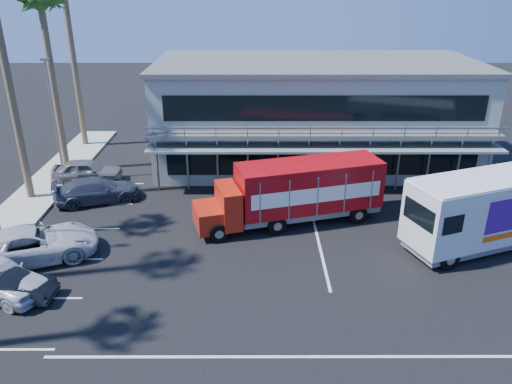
{
  "coord_description": "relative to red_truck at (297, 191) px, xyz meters",
  "views": [
    {
      "loc": [
        -1.3,
        -20.22,
        12.77
      ],
      "look_at": [
        -1.26,
        3.74,
        2.3
      ],
      "focal_mm": 35.0,
      "sensor_mm": 36.0,
      "label": 1
    }
  ],
  "objects": [
    {
      "name": "red_truck",
      "position": [
        0.0,
        0.0,
        0.0
      ],
      "size": [
        10.54,
        5.08,
        3.46
      ],
      "rotation": [
        0.0,
        0.0,
        0.28
      ],
      "color": "#AE1D0E",
      "rests_on": "ground"
    },
    {
      "name": "parked_car_d",
      "position": [
        -11.9,
        2.79,
        -1.17
      ],
      "size": [
        5.47,
        3.67,
        1.47
      ],
      "primitive_type": "imported",
      "rotation": [
        0.0,
        0.0,
        1.92
      ],
      "color": "#333745",
      "rests_on": "ground"
    },
    {
      "name": "curb_strip",
      "position": [
        -15.97,
        1.19,
        -1.82
      ],
      "size": [
        3.0,
        32.0,
        0.16
      ],
      "primitive_type": "cube",
      "color": "#A5A399",
      "rests_on": "ground"
    },
    {
      "name": "palm_e",
      "position": [
        -15.67,
        8.19,
        8.67
      ],
      "size": [
        2.8,
        2.8,
        12.25
      ],
      "color": "brown",
      "rests_on": "ground"
    },
    {
      "name": "white_van",
      "position": [
        9.02,
        -2.81,
        0.13
      ],
      "size": [
        8.28,
        5.27,
        3.83
      ],
      "rotation": [
        0.0,
        0.0,
        0.36
      ],
      "color": "silver",
      "rests_on": "ground"
    },
    {
      "name": "parked_car_c",
      "position": [
        -13.02,
        -4.01,
        -1.06
      ],
      "size": [
        6.7,
        4.93,
        1.69
      ],
      "primitive_type": "imported",
      "rotation": [
        0.0,
        0.0,
        1.96
      ],
      "color": "silver",
      "rests_on": "ground"
    },
    {
      "name": "parked_car_e",
      "position": [
        -13.47,
        5.99,
        -1.13
      ],
      "size": [
        4.65,
        2.14,
        1.54
      ],
      "primitive_type": "imported",
      "rotation": [
        0.0,
        0.0,
        1.64
      ],
      "color": "slate",
      "rests_on": "ground"
    },
    {
      "name": "building",
      "position": [
        2.03,
        10.13,
        1.75
      ],
      "size": [
        22.4,
        12.0,
        7.3
      ],
      "color": "gray",
      "rests_on": "ground"
    },
    {
      "name": "ground",
      "position": [
        -0.97,
        -4.81,
        -1.9
      ],
      "size": [
        120.0,
        120.0,
        0.0
      ],
      "primitive_type": "plane",
      "color": "black",
      "rests_on": "ground"
    },
    {
      "name": "light_pole_far",
      "position": [
        -15.17,
        6.19,
        2.6
      ],
      "size": [
        0.5,
        0.25,
        8.09
      ],
      "color": "gray",
      "rests_on": "ground"
    },
    {
      "name": "parked_car_b",
      "position": [
        -12.84,
        -7.31,
        -1.24
      ],
      "size": [
        4.09,
        1.53,
        1.34
      ],
      "primitive_type": "imported",
      "rotation": [
        0.0,
        0.0,
        1.54
      ],
      "color": "black",
      "rests_on": "ground"
    }
  ]
}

